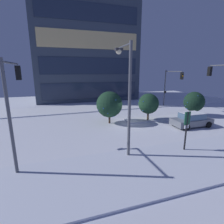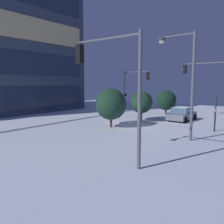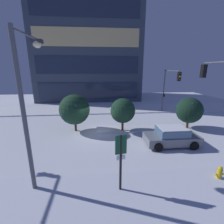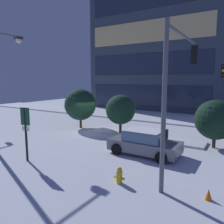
# 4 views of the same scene
# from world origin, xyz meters

# --- Properties ---
(ground) EXTENTS (52.00, 52.00, 0.00)m
(ground) POSITION_xyz_m (0.00, 0.00, 0.00)
(ground) COLOR silver
(curb_strip_far) EXTENTS (52.00, 5.20, 0.14)m
(curb_strip_far) POSITION_xyz_m (0.00, 8.99, 0.07)
(curb_strip_far) COLOR silver
(curb_strip_far) RESTS_ON ground
(median_strip) EXTENTS (9.00, 1.80, 0.14)m
(median_strip) POSITION_xyz_m (4.67, 0.51, 0.07)
(median_strip) COLOR silver
(median_strip) RESTS_ON ground
(office_tower_main) EXTENTS (19.61, 13.79, 26.65)m
(office_tower_main) POSITION_xyz_m (-1.17, 21.36, 13.33)
(office_tower_main) COLOR #384251
(office_tower_main) RESTS_ON ground
(car_near) EXTENTS (4.32, 2.16, 1.49)m
(car_near) POSITION_xyz_m (6.19, -3.05, 0.71)
(car_near) COLOR slate
(car_near) RESTS_ON ground
(traffic_light_corner_near_right) EXTENTS (0.32, 5.31, 6.59)m
(traffic_light_corner_near_right) POSITION_xyz_m (8.65, -5.22, 4.54)
(traffic_light_corner_near_right) COLOR #565960
(traffic_light_corner_near_right) RESTS_ON ground
(fire_hydrant) EXTENTS (0.48, 0.26, 0.85)m
(fire_hydrant) POSITION_xyz_m (6.89, -7.39, 0.41)
(fire_hydrant) COLOR gold
(fire_hydrant) RESTS_ON ground
(parking_info_sign) EXTENTS (0.55, 0.15, 3.03)m
(parking_info_sign) POSITION_xyz_m (1.38, -7.71, 1.95)
(parking_info_sign) COLOR black
(parking_info_sign) RESTS_ON ground
(decorated_tree_median) EXTENTS (2.65, 2.62, 3.20)m
(decorated_tree_median) POSITION_xyz_m (9.62, 0.48, 1.89)
(decorated_tree_median) COLOR #473323
(decorated_tree_median) RESTS_ON ground
(decorated_tree_left_of_median) EXTENTS (2.37, 2.37, 3.29)m
(decorated_tree_left_of_median) POSITION_xyz_m (2.72, 0.15, 2.10)
(decorated_tree_left_of_median) COLOR #473323
(decorated_tree_left_of_median) RESTS_ON ground
(decorated_tree_right_of_median) EXTENTS (2.92, 2.92, 3.64)m
(decorated_tree_right_of_median) POSITION_xyz_m (-1.88, 0.73, 2.18)
(decorated_tree_right_of_median) COLOR #473323
(decorated_tree_right_of_median) RESTS_ON ground
(construction_cone) EXTENTS (0.36, 0.36, 0.55)m
(construction_cone) POSITION_xyz_m (10.30, -6.83, 0.28)
(construction_cone) COLOR orange
(construction_cone) RESTS_ON ground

